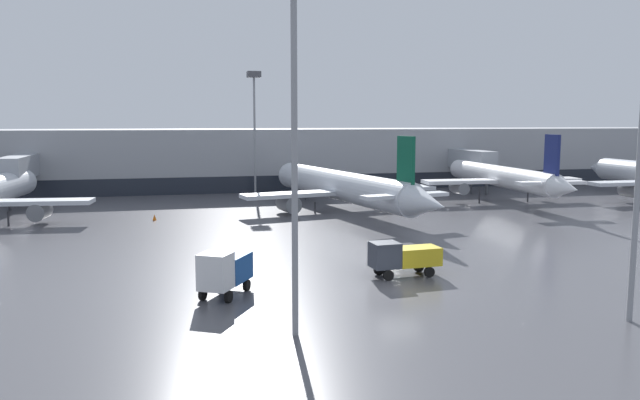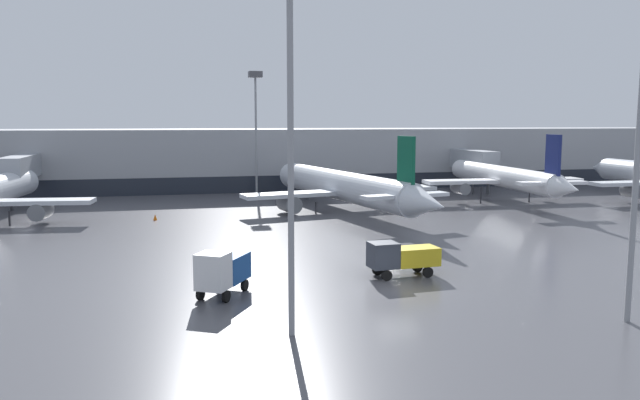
% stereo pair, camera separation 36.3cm
% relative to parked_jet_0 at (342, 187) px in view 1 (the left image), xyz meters
% --- Properties ---
extents(ground_plane, '(320.00, 320.00, 0.00)m').
position_rel_parked_jet_0_xyz_m(ground_plane, '(-5.81, -33.78, -2.75)').
color(ground_plane, '#4C4C51').
extents(terminal_building, '(160.00, 27.96, 9.00)m').
position_rel_parked_jet_0_xyz_m(terminal_building, '(-5.83, 28.11, 1.74)').
color(terminal_building, '#9EA0A5').
rests_on(terminal_building, ground_plane).
extents(parked_jet_0, '(23.99, 39.04, 8.85)m').
position_rel_parked_jet_0_xyz_m(parked_jet_0, '(0.00, 0.00, 0.00)').
color(parked_jet_0, silver).
rests_on(parked_jet_0, ground_plane).
extents(parked_jet_1, '(20.79, 32.03, 8.79)m').
position_rel_parked_jet_0_xyz_m(parked_jet_1, '(21.64, 2.23, 0.45)').
color(parked_jet_1, white).
rests_on(parked_jet_1, ground_plane).
extents(service_truck_0, '(3.61, 4.44, 2.79)m').
position_rel_parked_jet_0_xyz_m(service_truck_0, '(-16.28, -32.31, -1.20)').
color(service_truck_0, '#19478C').
rests_on(service_truck_0, ground_plane).
extents(service_truck_2, '(4.82, 2.05, 2.37)m').
position_rel_parked_jet_0_xyz_m(service_truck_2, '(-4.36, -30.44, -1.39)').
color(service_truck_2, gold).
rests_on(service_truck_2, ground_plane).
extents(traffic_cone_1, '(0.40, 0.40, 0.63)m').
position_rel_parked_jet_0_xyz_m(traffic_cone_1, '(-20.93, -2.32, -2.44)').
color(traffic_cone_1, orange).
rests_on(traffic_cone_1, ground_plane).
extents(apron_light_mast_2, '(1.80, 1.80, 17.97)m').
position_rel_parked_jet_0_xyz_m(apron_light_mast_2, '(-13.57, -39.98, 11.46)').
color(apron_light_mast_2, gray).
rests_on(apron_light_mast_2, ground_plane).
extents(apron_light_mast_4, '(1.80, 1.80, 16.94)m').
position_rel_parked_jet_0_xyz_m(apron_light_mast_4, '(-7.67, 17.58, 10.75)').
color(apron_light_mast_4, gray).
rests_on(apron_light_mast_4, ground_plane).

